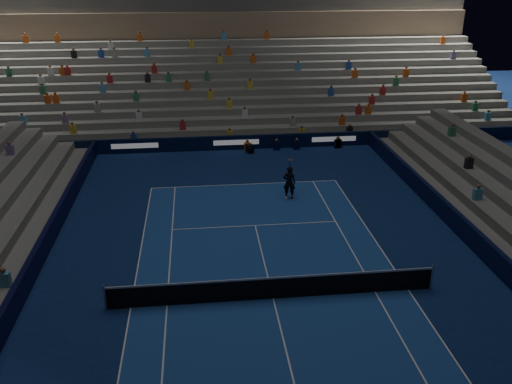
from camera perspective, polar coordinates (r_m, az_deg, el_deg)
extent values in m
plane|color=#0D1F4F|center=(21.42, 1.83, -11.25)|extent=(90.00, 90.00, 0.00)
cube|color=navy|center=(21.42, 1.83, -11.24)|extent=(10.97, 23.77, 0.01)
cube|color=black|center=(37.90, -2.13, 5.29)|extent=(44.00, 0.25, 1.00)
cube|color=black|center=(24.34, 25.31, -7.77)|extent=(0.25, 37.00, 1.00)
cube|color=black|center=(22.13, -24.36, -10.80)|extent=(0.25, 37.00, 1.00)
cube|color=slate|center=(38.92, -2.24, 5.38)|extent=(44.00, 1.00, 0.50)
cube|color=slate|center=(39.80, -2.35, 6.16)|extent=(44.00, 1.00, 1.00)
cube|color=slate|center=(40.69, -2.46, 6.90)|extent=(44.00, 1.00, 1.50)
cube|color=slate|center=(41.58, -2.57, 7.62)|extent=(44.00, 1.00, 2.00)
cube|color=slate|center=(42.48, -2.67, 8.30)|extent=(44.00, 1.00, 2.50)
cube|color=slate|center=(43.38, -2.77, 8.95)|extent=(44.00, 1.00, 3.00)
cube|color=slate|center=(44.29, -2.87, 9.58)|extent=(44.00, 1.00, 3.50)
cube|color=slate|center=(45.21, -2.96, 10.18)|extent=(44.00, 1.00, 4.00)
cube|color=slate|center=(46.13, -3.05, 10.76)|extent=(44.00, 1.00, 4.50)
cube|color=slate|center=(47.05, -3.13, 11.31)|extent=(44.00, 1.00, 5.00)
cube|color=slate|center=(47.98, -3.21, 11.85)|extent=(44.00, 1.00, 5.50)
cube|color=slate|center=(48.91, -3.29, 12.36)|extent=(44.00, 1.00, 6.00)
cube|color=#8C7256|center=(49.41, -3.48, 17.27)|extent=(44.00, 0.60, 2.20)
cylinder|color=#B2B2B7|center=(21.28, -15.78, -10.71)|extent=(0.10, 0.10, 1.10)
cylinder|color=#B2B2B7|center=(22.82, 18.16, -8.55)|extent=(0.10, 0.10, 1.10)
cube|color=black|center=(21.17, 1.85, -10.24)|extent=(12.80, 0.03, 0.90)
cube|color=white|center=(20.90, 1.87, -9.12)|extent=(12.80, 0.04, 0.08)
imported|color=black|center=(29.69, 3.56, 1.02)|extent=(0.78, 0.60, 1.89)
cube|color=black|center=(37.24, -0.66, 4.63)|extent=(0.57, 0.64, 0.58)
cylinder|color=black|center=(36.76, -0.60, 4.67)|extent=(0.26, 0.38, 0.16)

